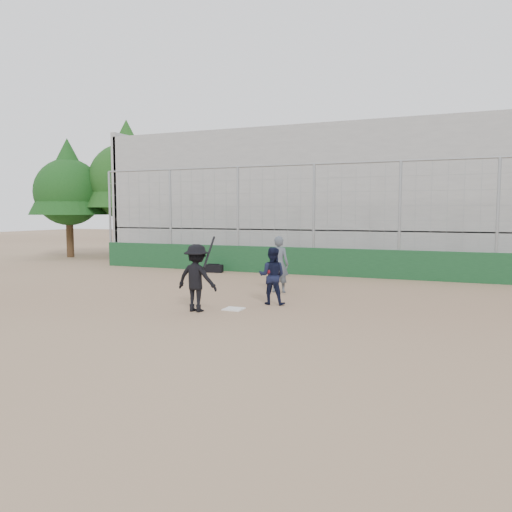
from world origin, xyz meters
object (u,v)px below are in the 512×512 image
at_px(umpire, 279,267).
at_px(equipment_bag, 214,268).
at_px(catcher_crouched, 272,285).
at_px(batter_at_plate, 197,278).

height_order(umpire, equipment_bag, umpire).
bearing_deg(umpire, catcher_crouched, 100.65).
bearing_deg(catcher_crouched, equipment_bag, 128.75).
distance_m(catcher_crouched, umpire, 1.92).
distance_m(umpire, equipment_bag, 5.29).
xyz_separation_m(batter_at_plate, umpire, (0.84, 3.28, -0.05)).
bearing_deg(equipment_bag, umpire, -42.70).
xyz_separation_m(batter_at_plate, equipment_bag, (-3.02, 6.84, -0.63)).
xyz_separation_m(catcher_crouched, umpire, (-0.47, 1.84, 0.24)).
height_order(catcher_crouched, equipment_bag, catcher_crouched).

